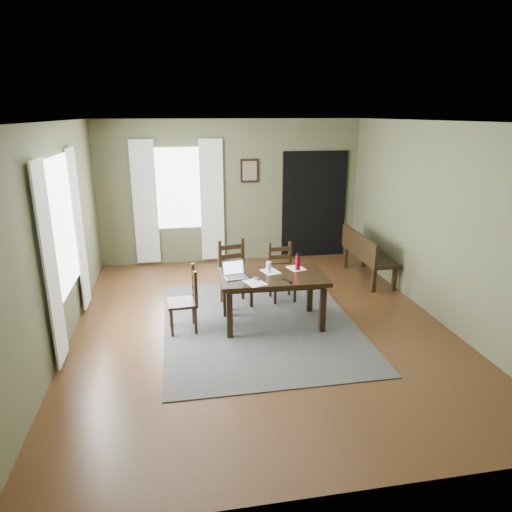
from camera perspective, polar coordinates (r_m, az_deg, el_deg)
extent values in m
cube|color=#492C16|center=(6.38, 0.48, -8.58)|extent=(5.00, 6.00, 0.01)
cube|color=#545839|center=(8.82, -3.10, 7.99)|extent=(5.00, 0.02, 2.70)
cube|color=#545839|center=(3.19, 10.59, -9.84)|extent=(5.00, 0.02, 2.70)
cube|color=#545839|center=(6.00, -23.70, 2.00)|extent=(0.02, 6.00, 2.70)
cube|color=#545839|center=(6.82, 21.68, 3.97)|extent=(0.02, 6.00, 2.70)
cube|color=white|center=(5.74, 0.55, 16.49)|extent=(5.00, 6.00, 0.02)
cube|color=#3D3D3D|center=(6.38, 0.48, -8.49)|extent=(2.60, 3.20, 0.01)
cube|color=black|center=(6.13, 2.09, -2.63)|extent=(1.44, 0.90, 0.06)
cube|color=black|center=(6.15, 2.08, -3.08)|extent=(1.29, 0.74, 0.05)
cube|color=black|center=(5.90, -3.31, -7.47)|extent=(0.08, 0.08, 0.60)
cube|color=black|center=(6.50, -3.83, -5.03)|extent=(0.08, 0.08, 0.60)
cube|color=black|center=(6.11, 8.32, -6.71)|extent=(0.08, 0.08, 0.60)
cube|color=black|center=(6.70, 6.74, -4.43)|extent=(0.08, 0.08, 0.60)
cube|color=black|center=(6.12, -9.21, -5.80)|extent=(0.40, 0.40, 0.04)
cube|color=black|center=(6.34, -10.63, -7.06)|extent=(0.04, 0.04, 0.37)
cube|color=black|center=(6.36, -7.83, -6.85)|extent=(0.04, 0.04, 0.37)
cube|color=black|center=(6.06, -10.47, -8.25)|extent=(0.04, 0.04, 0.37)
cube|color=black|center=(6.08, -7.54, -8.02)|extent=(0.04, 0.04, 0.37)
cube|color=black|center=(6.20, -7.84, -3.01)|extent=(0.04, 0.04, 0.47)
cube|color=black|center=(5.89, -7.52, -4.09)|extent=(0.04, 0.04, 0.47)
cube|color=black|center=(6.09, -7.64, -4.65)|extent=(0.04, 0.28, 0.06)
cube|color=black|center=(6.04, -7.69, -3.54)|extent=(0.04, 0.28, 0.06)
cube|color=black|center=(6.00, -7.74, -2.40)|extent=(0.04, 0.28, 0.06)
cube|color=black|center=(6.83, -2.51, -2.66)|extent=(0.51, 0.51, 0.04)
cube|color=black|center=(6.71, -3.35, -5.16)|extent=(0.05, 0.05, 0.42)
cube|color=black|center=(7.01, -4.30, -4.15)|extent=(0.05, 0.05, 0.42)
cube|color=black|center=(6.82, -0.61, -4.73)|extent=(0.05, 0.05, 0.42)
cube|color=black|center=(7.12, -1.67, -3.76)|extent=(0.05, 0.05, 0.42)
cube|color=black|center=(6.86, -4.53, -0.20)|extent=(0.05, 0.05, 0.53)
cube|color=black|center=(6.98, -1.69, 0.16)|extent=(0.05, 0.05, 0.53)
cube|color=black|center=(6.96, -3.08, -1.13)|extent=(0.31, 0.09, 0.07)
cube|color=black|center=(6.92, -3.10, -0.02)|extent=(0.31, 0.09, 0.07)
cube|color=black|center=(6.87, -3.12, 1.11)|extent=(0.31, 0.09, 0.07)
cube|color=black|center=(7.04, 3.34, -2.44)|extent=(0.40, 0.40, 0.04)
cube|color=black|center=(6.94, 2.41, -4.56)|extent=(0.04, 0.04, 0.37)
cube|color=black|center=(7.21, 1.79, -3.66)|extent=(0.04, 0.04, 0.37)
cube|color=black|center=(7.02, 4.87, -4.34)|extent=(0.04, 0.04, 0.37)
cube|color=black|center=(7.29, 4.16, -3.46)|extent=(0.04, 0.04, 0.37)
cube|color=black|center=(7.08, 1.72, -0.20)|extent=(0.04, 0.04, 0.47)
cube|color=black|center=(7.16, 4.27, -0.04)|extent=(0.04, 0.04, 0.47)
cube|color=black|center=(7.16, 2.99, -1.09)|extent=(0.28, 0.03, 0.06)
cube|color=black|center=(7.12, 3.00, -0.12)|extent=(0.28, 0.03, 0.06)
cube|color=black|center=(7.08, 3.02, 0.86)|extent=(0.28, 0.03, 0.06)
cube|color=black|center=(8.18, 13.99, 0.18)|extent=(0.47, 1.46, 0.06)
cube|color=black|center=(7.80, 16.89, -2.75)|extent=(0.06, 0.06, 0.41)
cube|color=black|center=(7.65, 14.51, -2.95)|extent=(0.06, 0.06, 0.41)
cube|color=black|center=(8.87, 13.33, -0.03)|extent=(0.06, 0.06, 0.41)
cube|color=black|center=(8.74, 11.18, -0.15)|extent=(0.06, 0.06, 0.41)
cube|color=black|center=(8.04, 12.74, 1.52)|extent=(0.05, 1.46, 0.36)
cube|color=#B7B7BC|center=(6.02, -2.57, -2.67)|extent=(0.33, 0.25, 0.02)
cube|color=#B7B7BC|center=(6.08, -2.88, -1.44)|extent=(0.31, 0.10, 0.20)
cube|color=silver|center=(6.07, -2.86, -1.46)|extent=(0.27, 0.08, 0.16)
cube|color=#3F3F42|center=(6.01, -2.55, -2.62)|extent=(0.27, 0.16, 0.00)
cube|color=#3F3F42|center=(5.94, 0.07, -2.83)|extent=(0.08, 0.10, 0.03)
cube|color=black|center=(5.89, 3.89, -3.13)|extent=(0.11, 0.17, 0.02)
cylinder|color=silver|center=(6.19, 1.60, -1.39)|extent=(0.08, 0.08, 0.15)
cylinder|color=#AD0D30|center=(6.29, 5.23, -0.87)|extent=(0.09, 0.09, 0.21)
cylinder|color=black|center=(6.26, 5.27, 0.19)|extent=(0.05, 0.05, 0.03)
cube|color=white|center=(6.25, 1.83, -1.95)|extent=(0.27, 0.32, 0.00)
cube|color=white|center=(6.40, 5.03, -1.53)|extent=(0.26, 0.31, 0.00)
cube|color=white|center=(5.84, -0.14, -3.35)|extent=(0.31, 0.35, 0.00)
cube|color=white|center=(6.16, -23.13, 3.40)|extent=(0.01, 1.30, 1.70)
cube|color=white|center=(8.71, -9.69, 8.32)|extent=(1.00, 0.01, 1.50)
cube|color=silver|center=(5.44, -24.31, -1.19)|extent=(0.03, 0.48, 2.30)
cube|color=silver|center=(6.99, -21.25, 3.04)|extent=(0.03, 0.48, 2.30)
cube|color=silver|center=(8.74, -13.69, 6.44)|extent=(0.44, 0.03, 2.30)
cube|color=silver|center=(8.75, -5.52, 6.86)|extent=(0.44, 0.03, 2.30)
cube|color=black|center=(8.78, -0.81, 10.61)|extent=(0.34, 0.03, 0.44)
cube|color=brown|center=(8.77, -0.80, 10.60)|extent=(0.27, 0.01, 0.36)
cube|color=black|center=(9.19, 7.28, 6.36)|extent=(1.30, 0.03, 2.10)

